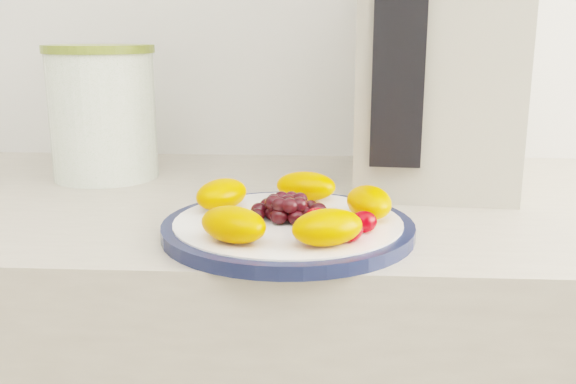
{
  "coord_description": "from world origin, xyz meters",
  "views": [
    {
      "loc": [
        0.1,
        0.33,
        1.12
      ],
      "look_at": [
        0.05,
        1.02,
        0.95
      ],
      "focal_mm": 40.0,
      "sensor_mm": 36.0,
      "label": 1
    }
  ],
  "objects": [
    {
      "name": "appliance_body",
      "position": [
        0.25,
        1.3,
        1.09
      ],
      "size": [
        0.24,
        0.32,
        0.38
      ],
      "primitive_type": "cube",
      "rotation": [
        0.0,
        0.0,
        -0.09
      ],
      "color": "#ABA696",
      "rests_on": "counter"
    },
    {
      "name": "canister",
      "position": [
        -0.25,
        1.3,
        1.0
      ],
      "size": [
        0.18,
        0.18,
        0.19
      ],
      "primitive_type": "cylinder",
      "rotation": [
        0.0,
        0.0,
        0.14
      ],
      "color": "#3C6F20",
      "rests_on": "counter"
    },
    {
      "name": "canister_lid",
      "position": [
        -0.25,
        1.3,
        1.1
      ],
      "size": [
        0.19,
        0.19,
        0.01
      ],
      "primitive_type": "cylinder",
      "rotation": [
        0.0,
        0.0,
        0.14
      ],
      "color": "olive",
      "rests_on": "canister"
    },
    {
      "name": "plate_rim",
      "position": [
        0.05,
        1.02,
        0.91
      ],
      "size": [
        0.28,
        0.28,
        0.01
      ],
      "primitive_type": "cylinder",
      "color": "#151D3E",
      "rests_on": "counter"
    },
    {
      "name": "appliance_panel",
      "position": [
        0.19,
        1.15,
        1.1
      ],
      "size": [
        0.07,
        0.03,
        0.28
      ],
      "primitive_type": "cube",
      "rotation": [
        0.0,
        0.0,
        -0.09
      ],
      "color": "black",
      "rests_on": "appliance_body"
    },
    {
      "name": "plate_face",
      "position": [
        0.05,
        1.02,
        0.91
      ],
      "size": [
        0.26,
        0.26,
        0.02
      ],
      "primitive_type": "cylinder",
      "color": "white",
      "rests_on": "counter"
    },
    {
      "name": "fruit_plate",
      "position": [
        0.06,
        1.02,
        0.93
      ],
      "size": [
        0.24,
        0.24,
        0.04
      ],
      "color": "#FF6E00",
      "rests_on": "plate_face"
    }
  ]
}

